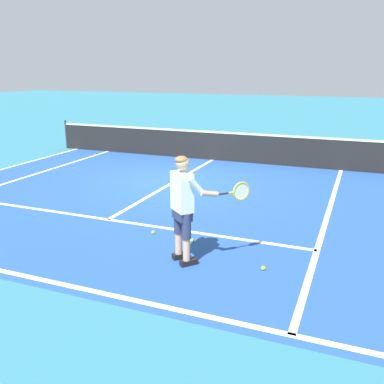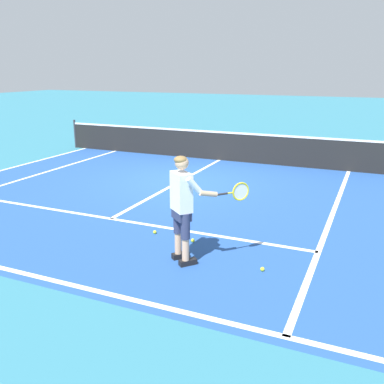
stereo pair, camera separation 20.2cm
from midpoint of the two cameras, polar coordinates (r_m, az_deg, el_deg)
name	(u,v)px [view 1 (the left image)]	position (r m, az deg, el deg)	size (l,w,h in m)	color
ground_plane	(176,181)	(11.71, -2.66, 1.48)	(80.00, 80.00, 0.00)	teal
court_inner_surface	(151,195)	(10.45, -5.99, -0.39)	(10.98, 9.37, 0.00)	#234C93
line_baseline	(14,273)	(7.08, -23.41, -9.94)	(10.98, 0.10, 0.01)	white
line_service	(108,220)	(8.89, -11.75, -3.61)	(8.23, 0.10, 0.01)	white
line_centre_service	(173,182)	(11.56, -3.02, 1.30)	(0.10, 6.40, 0.01)	white
line_singles_left	(19,179)	(12.85, -22.45, 1.60)	(0.10, 8.97, 0.01)	white
line_singles_right	(327,216)	(9.33, 17.00, -3.04)	(0.10, 8.97, 0.01)	white
tennis_net	(213,145)	(14.35, 2.36, 6.24)	(11.96, 0.08, 1.07)	#333338
tennis_player	(184,202)	(6.53, -1.95, -1.40)	(1.13, 0.80, 1.71)	black
tennis_ball_near_feet	(153,232)	(8.00, -5.90, -5.39)	(0.07, 0.07, 0.07)	#CCE02D
tennis_ball_by_baseline	(192,240)	(7.61, -0.76, -6.46)	(0.07, 0.07, 0.07)	#CCE02D
tennis_ball_mid_court	(263,268)	(6.68, 8.63, -10.00)	(0.07, 0.07, 0.07)	#CCE02D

